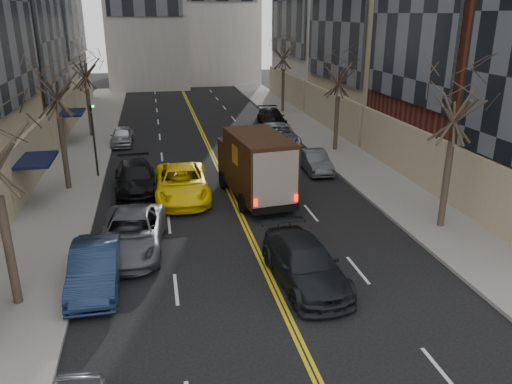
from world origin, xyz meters
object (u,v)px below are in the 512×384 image
observer_sedan (305,263)px  pedestrian (269,176)px  ups_truck (255,166)px  taxi (182,183)px

observer_sedan → pedestrian: pedestrian is taller
ups_truck → taxi: bearing=160.8°
observer_sedan → pedestrian: 10.35m
ups_truck → observer_sedan: ups_truck is taller
taxi → pedestrian: (4.87, 0.38, -0.01)m
ups_truck → observer_sedan: (0.00, -9.05, -1.03)m
ups_truck → observer_sedan: bearing=-96.6°
pedestrian → ups_truck: bearing=150.7°
ups_truck → pedestrian: size_ratio=4.10×
ups_truck → taxi: 4.04m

